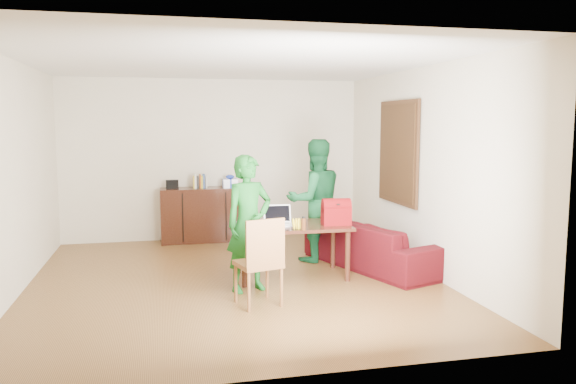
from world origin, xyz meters
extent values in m
cube|color=#4C2F13|center=(0.00, 0.00, -0.05)|extent=(5.00, 5.50, 0.10)
cube|color=white|center=(0.00, 0.00, 2.75)|extent=(5.00, 5.50, 0.10)
cube|color=beige|center=(0.00, 2.80, 1.35)|extent=(5.00, 0.10, 2.70)
cube|color=beige|center=(0.00, -2.80, 1.35)|extent=(5.00, 0.10, 2.70)
cube|color=beige|center=(-2.55, 0.00, 1.35)|extent=(0.10, 5.50, 2.70)
cube|color=beige|center=(2.55, 0.00, 1.35)|extent=(0.10, 5.50, 2.70)
cube|color=#3F2614|center=(2.46, 0.70, 1.55)|extent=(0.04, 1.28, 1.48)
cube|color=#4F3217|center=(2.43, 0.70, 1.55)|extent=(0.01, 1.18, 1.36)
cube|color=black|center=(-0.20, 2.51, 0.45)|extent=(1.40, 0.45, 0.90)
cube|color=black|center=(-0.70, 2.51, 0.97)|extent=(0.20, 0.14, 0.14)
cube|color=silver|center=(0.25, 2.51, 0.97)|extent=(0.24, 0.22, 0.14)
ellipsoid|color=#1931A7|center=(0.25, 2.51, 1.08)|extent=(0.14, 0.14, 0.07)
cube|color=black|center=(0.73, 0.04, 0.66)|extent=(1.47, 0.85, 0.04)
cylinder|color=black|center=(0.08, -0.27, 0.32)|extent=(0.06, 0.06, 0.64)
cylinder|color=black|center=(1.37, -0.30, 0.32)|extent=(0.06, 0.06, 0.64)
cylinder|color=black|center=(0.09, 0.39, 0.32)|extent=(0.06, 0.06, 0.64)
cylinder|color=black|center=(1.39, 0.36, 0.32)|extent=(0.06, 0.06, 0.64)
cube|color=brown|center=(0.13, -0.95, 0.45)|extent=(0.53, 0.52, 0.05)
cube|color=brown|center=(0.18, -1.14, 0.72)|extent=(0.44, 0.14, 0.50)
imported|color=#145C1B|center=(0.11, -0.41, 0.80)|extent=(0.68, 0.57, 1.61)
imported|color=#12542A|center=(1.27, 0.83, 0.87)|extent=(0.92, 0.75, 1.74)
cube|color=white|center=(0.57, 0.02, 0.69)|extent=(0.37, 0.27, 0.02)
cube|color=black|center=(0.57, 0.02, 0.82)|extent=(0.36, 0.11, 0.22)
cylinder|color=#532912|center=(0.79, -0.36, 0.77)|extent=(0.07, 0.07, 0.17)
cube|color=maroon|center=(1.29, -0.08, 0.81)|extent=(0.37, 0.23, 0.26)
imported|color=#3C0708|center=(1.95, 0.29, 0.32)|extent=(1.51, 2.33, 0.63)
camera|label=1|loc=(-0.86, -6.81, 1.97)|focal=35.00mm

